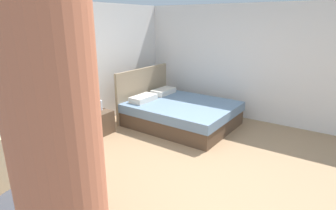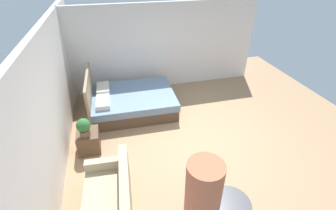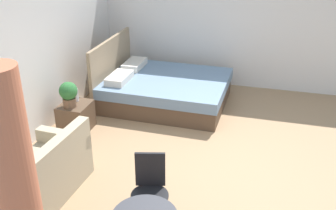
{
  "view_description": "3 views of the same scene",
  "coord_description": "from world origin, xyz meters",
  "px_view_note": "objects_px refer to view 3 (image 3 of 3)",
  "views": [
    {
      "loc": [
        -3.02,
        -1.68,
        2.17
      ],
      "look_at": [
        0.67,
        0.83,
        0.77
      ],
      "focal_mm": 29.27,
      "sensor_mm": 36.0,
      "label": 1
    },
    {
      "loc": [
        -3.85,
        1.63,
        3.58
      ],
      "look_at": [
        0.09,
        0.63,
        1.04
      ],
      "focal_mm": 25.79,
      "sensor_mm": 36.0,
      "label": 2
    },
    {
      "loc": [
        -4.57,
        -0.56,
        3.07
      ],
      "look_at": [
        0.29,
        0.76,
        0.66
      ],
      "focal_mm": 41.98,
      "sensor_mm": 36.0,
      "label": 3
    }
  ],
  "objects_px": {
    "couch": "(41,177)",
    "vase": "(75,95)",
    "bed": "(163,89)",
    "cafe_chair_near_window": "(150,185)",
    "nightstand": "(76,117)",
    "potted_plant": "(69,93)"
  },
  "relations": [
    {
      "from": "vase",
      "to": "cafe_chair_near_window",
      "type": "bearing_deg",
      "value": -135.57
    },
    {
      "from": "couch",
      "to": "nightstand",
      "type": "relative_size",
      "value": 2.74
    },
    {
      "from": "cafe_chair_near_window",
      "to": "bed",
      "type": "bearing_deg",
      "value": 13.61
    },
    {
      "from": "potted_plant",
      "to": "cafe_chair_near_window",
      "type": "height_order",
      "value": "cafe_chair_near_window"
    },
    {
      "from": "couch",
      "to": "cafe_chair_near_window",
      "type": "distance_m",
      "value": 1.44
    },
    {
      "from": "couch",
      "to": "potted_plant",
      "type": "xyz_separation_m",
      "value": [
        1.51,
        0.4,
        0.4
      ]
    },
    {
      "from": "bed",
      "to": "couch",
      "type": "distance_m",
      "value": 3.02
    },
    {
      "from": "nightstand",
      "to": "vase",
      "type": "bearing_deg",
      "value": 16.12
    },
    {
      "from": "potted_plant",
      "to": "vase",
      "type": "distance_m",
      "value": 0.25
    },
    {
      "from": "couch",
      "to": "vase",
      "type": "relative_size",
      "value": 6.82
    },
    {
      "from": "bed",
      "to": "vase",
      "type": "bearing_deg",
      "value": 138.47
    },
    {
      "from": "potted_plant",
      "to": "bed",
      "type": "bearing_deg",
      "value": -36.55
    },
    {
      "from": "bed",
      "to": "cafe_chair_near_window",
      "type": "height_order",
      "value": "bed"
    },
    {
      "from": "cafe_chair_near_window",
      "to": "vase",
      "type": "bearing_deg",
      "value": 44.43
    },
    {
      "from": "bed",
      "to": "cafe_chair_near_window",
      "type": "xyz_separation_m",
      "value": [
        -3.07,
        -0.74,
        0.25
      ]
    },
    {
      "from": "bed",
      "to": "vase",
      "type": "relative_size",
      "value": 10.94
    },
    {
      "from": "nightstand",
      "to": "couch",
      "type": "bearing_deg",
      "value": -166.79
    },
    {
      "from": "couch",
      "to": "vase",
      "type": "bearing_deg",
      "value": 13.41
    },
    {
      "from": "potted_plant",
      "to": "couch",
      "type": "bearing_deg",
      "value": -165.15
    },
    {
      "from": "potted_plant",
      "to": "vase",
      "type": "xyz_separation_m",
      "value": [
        0.22,
        0.01,
        -0.12
      ]
    },
    {
      "from": "vase",
      "to": "bed",
      "type": "bearing_deg",
      "value": -41.53
    },
    {
      "from": "couch",
      "to": "cafe_chair_near_window",
      "type": "height_order",
      "value": "cafe_chair_near_window"
    }
  ]
}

